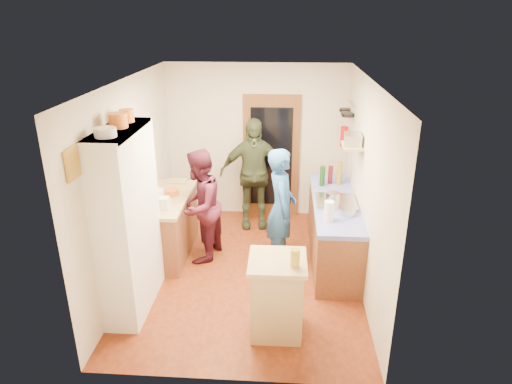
# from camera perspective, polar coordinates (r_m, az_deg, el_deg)

# --- Properties ---
(floor) EXTENTS (3.00, 4.00, 0.02)m
(floor) POSITION_cam_1_polar(r_m,az_deg,el_deg) (6.42, -1.10, -9.96)
(floor) COLOR maroon
(floor) RESTS_ON ground
(ceiling) EXTENTS (3.00, 4.00, 0.02)m
(ceiling) POSITION_cam_1_polar(r_m,az_deg,el_deg) (5.51, -1.31, 13.86)
(ceiling) COLOR silver
(ceiling) RESTS_ON ground
(wall_back) EXTENTS (3.00, 0.02, 2.60)m
(wall_back) POSITION_cam_1_polar(r_m,az_deg,el_deg) (7.75, 0.10, 6.31)
(wall_back) COLOR beige
(wall_back) RESTS_ON ground
(wall_front) EXTENTS (3.00, 0.02, 2.60)m
(wall_front) POSITION_cam_1_polar(r_m,az_deg,el_deg) (4.04, -3.70, -9.16)
(wall_front) COLOR beige
(wall_front) RESTS_ON ground
(wall_left) EXTENTS (0.02, 4.00, 2.60)m
(wall_left) POSITION_cam_1_polar(r_m,az_deg,el_deg) (6.15, -15.35, 1.32)
(wall_left) COLOR beige
(wall_left) RESTS_ON ground
(wall_right) EXTENTS (0.02, 4.00, 2.60)m
(wall_right) POSITION_cam_1_polar(r_m,az_deg,el_deg) (5.91, 13.55, 0.65)
(wall_right) COLOR beige
(wall_right) RESTS_ON ground
(door_frame) EXTENTS (0.95, 0.06, 2.10)m
(door_frame) POSITION_cam_1_polar(r_m,az_deg,el_deg) (7.77, 1.92, 4.42)
(door_frame) COLOR brown
(door_frame) RESTS_ON ground
(door_glass) EXTENTS (0.70, 0.02, 1.70)m
(door_glass) POSITION_cam_1_polar(r_m,az_deg,el_deg) (7.73, 1.91, 4.34)
(door_glass) COLOR black
(door_glass) RESTS_ON door_frame
(hutch_body) EXTENTS (0.40, 1.20, 2.20)m
(hutch_body) POSITION_cam_1_polar(r_m,az_deg,el_deg) (5.47, -15.66, -3.63)
(hutch_body) COLOR white
(hutch_body) RESTS_ON ground
(hutch_top_shelf) EXTENTS (0.40, 1.14, 0.04)m
(hutch_top_shelf) POSITION_cam_1_polar(r_m,az_deg,el_deg) (5.11, -16.89, 7.37)
(hutch_top_shelf) COLOR white
(hutch_top_shelf) RESTS_ON hutch_body
(plate_stack) EXTENTS (0.22, 0.22, 0.09)m
(plate_stack) POSITION_cam_1_polar(r_m,az_deg,el_deg) (4.79, -18.32, 7.10)
(plate_stack) COLOR white
(plate_stack) RESTS_ON hutch_top_shelf
(orange_pot_a) EXTENTS (0.20, 0.20, 0.16)m
(orange_pot_a) POSITION_cam_1_polar(r_m,az_deg,el_deg) (5.13, -16.85, 8.57)
(orange_pot_a) COLOR orange
(orange_pot_a) RESTS_ON hutch_top_shelf
(orange_pot_b) EXTENTS (0.16, 0.16, 0.14)m
(orange_pot_b) POSITION_cam_1_polar(r_m,az_deg,el_deg) (5.38, -15.87, 9.17)
(orange_pot_b) COLOR orange
(orange_pot_b) RESTS_ON hutch_top_shelf
(left_counter_base) EXTENTS (0.60, 1.40, 0.85)m
(left_counter_base) POSITION_cam_1_polar(r_m,az_deg,el_deg) (6.80, -10.96, -4.30)
(left_counter_base) COLOR brown
(left_counter_base) RESTS_ON ground
(left_counter_top) EXTENTS (0.64, 1.44, 0.05)m
(left_counter_top) POSITION_cam_1_polar(r_m,az_deg,el_deg) (6.62, -11.24, -0.80)
(left_counter_top) COLOR tan
(left_counter_top) RESTS_ON left_counter_base
(toaster) EXTENTS (0.22, 0.15, 0.16)m
(toaster) POSITION_cam_1_polar(r_m,az_deg,el_deg) (6.20, -11.78, -1.36)
(toaster) COLOR white
(toaster) RESTS_ON left_counter_top
(kettle) EXTENTS (0.20, 0.20, 0.19)m
(kettle) POSITION_cam_1_polar(r_m,az_deg,el_deg) (6.42, -12.16, -0.47)
(kettle) COLOR white
(kettle) RESTS_ON left_counter_top
(orange_bowl) EXTENTS (0.22, 0.22, 0.09)m
(orange_bowl) POSITION_cam_1_polar(r_m,az_deg,el_deg) (6.64, -10.46, -0.03)
(orange_bowl) COLOR orange
(orange_bowl) RESTS_ON left_counter_top
(chopping_board) EXTENTS (0.30, 0.23, 0.02)m
(chopping_board) POSITION_cam_1_polar(r_m,az_deg,el_deg) (7.15, -9.89, 1.36)
(chopping_board) COLOR tan
(chopping_board) RESTS_ON left_counter_top
(right_counter_base) EXTENTS (0.60, 2.20, 0.84)m
(right_counter_base) POSITION_cam_1_polar(r_m,az_deg,el_deg) (6.67, 9.60, -4.79)
(right_counter_base) COLOR brown
(right_counter_base) RESTS_ON ground
(right_counter_top) EXTENTS (0.62, 2.22, 0.06)m
(right_counter_top) POSITION_cam_1_polar(r_m,az_deg,el_deg) (6.48, 9.85, -1.23)
(right_counter_top) COLOR #0513B0
(right_counter_top) RESTS_ON right_counter_base
(hob) EXTENTS (0.55, 0.58, 0.04)m
(hob) POSITION_cam_1_polar(r_m,az_deg,el_deg) (6.36, 9.97, -1.21)
(hob) COLOR silver
(hob) RESTS_ON right_counter_top
(pot_on_hob) EXTENTS (0.18, 0.18, 0.12)m
(pot_on_hob) POSITION_cam_1_polar(r_m,az_deg,el_deg) (6.31, 9.58, -0.59)
(pot_on_hob) COLOR silver
(pot_on_hob) RESTS_ON hob
(bottle_a) EXTENTS (0.09, 0.09, 0.31)m
(bottle_a) POSITION_cam_1_polar(r_m,az_deg,el_deg) (6.91, 8.29, 1.99)
(bottle_a) COLOR #143F14
(bottle_a) RESTS_ON right_counter_top
(bottle_b) EXTENTS (0.07, 0.07, 0.28)m
(bottle_b) POSITION_cam_1_polar(r_m,az_deg,el_deg) (7.03, 9.28, 2.15)
(bottle_b) COLOR #591419
(bottle_b) RESTS_ON right_counter_top
(bottle_c) EXTENTS (0.09, 0.09, 0.35)m
(bottle_c) POSITION_cam_1_polar(r_m,az_deg,el_deg) (7.01, 10.37, 2.34)
(bottle_c) COLOR olive
(bottle_c) RESTS_ON right_counter_top
(paper_towel) EXTENTS (0.14, 0.14, 0.26)m
(paper_towel) POSITION_cam_1_polar(r_m,az_deg,el_deg) (5.78, 9.10, -2.37)
(paper_towel) COLOR white
(paper_towel) RESTS_ON right_counter_top
(mixing_bowl) EXTENTS (0.29, 0.29, 0.09)m
(mixing_bowl) POSITION_cam_1_polar(r_m,az_deg,el_deg) (6.03, 11.26, -2.35)
(mixing_bowl) COLOR silver
(mixing_bowl) RESTS_ON right_counter_top
(island_base) EXTENTS (0.55, 0.55, 0.86)m
(island_base) POSITION_cam_1_polar(r_m,az_deg,el_deg) (5.15, 2.62, -13.06)
(island_base) COLOR tan
(island_base) RESTS_ON ground
(island_top) EXTENTS (0.62, 0.62, 0.05)m
(island_top) POSITION_cam_1_polar(r_m,az_deg,el_deg) (4.91, 2.71, -8.70)
(island_top) COLOR tan
(island_top) RESTS_ON island_base
(cutting_board) EXTENTS (0.35, 0.28, 0.02)m
(cutting_board) POSITION_cam_1_polar(r_m,az_deg,el_deg) (4.94, 2.14, -8.29)
(cutting_board) COLOR white
(cutting_board) RESTS_ON island_top
(oil_jar) EXTENTS (0.10, 0.10, 0.20)m
(oil_jar) POSITION_cam_1_polar(r_m,az_deg,el_deg) (4.74, 4.91, -8.20)
(oil_jar) COLOR #AD9E2D
(oil_jar) RESTS_ON island_top
(pan_rail) EXTENTS (0.02, 0.65, 0.02)m
(pan_rail) POSITION_cam_1_polar(r_m,az_deg,el_deg) (7.15, 11.80, 10.72)
(pan_rail) COLOR silver
(pan_rail) RESTS_ON wall_right
(pan_hang_a) EXTENTS (0.18, 0.18, 0.05)m
(pan_hang_a) POSITION_cam_1_polar(r_m,az_deg,el_deg) (7.00, 11.40, 9.43)
(pan_hang_a) COLOR black
(pan_hang_a) RESTS_ON pan_rail
(pan_hang_b) EXTENTS (0.16, 0.16, 0.05)m
(pan_hang_b) POSITION_cam_1_polar(r_m,az_deg,el_deg) (7.20, 11.20, 9.61)
(pan_hang_b) COLOR black
(pan_hang_b) RESTS_ON pan_rail
(pan_hang_c) EXTENTS (0.17, 0.17, 0.05)m
(pan_hang_c) POSITION_cam_1_polar(r_m,az_deg,el_deg) (7.39, 11.03, 10.02)
(pan_hang_c) COLOR black
(pan_hang_c) RESTS_ON pan_rail
(wall_shelf) EXTENTS (0.26, 0.42, 0.03)m
(wall_shelf) POSITION_cam_1_polar(r_m,az_deg,el_deg) (6.18, 11.96, 5.65)
(wall_shelf) COLOR tan
(wall_shelf) RESTS_ON wall_right
(radio) EXTENTS (0.24, 0.32, 0.15)m
(radio) POSITION_cam_1_polar(r_m,az_deg,el_deg) (6.16, 12.02, 6.45)
(radio) COLOR silver
(radio) RESTS_ON wall_shelf
(ext_bracket) EXTENTS (0.06, 0.10, 0.04)m
(ext_bracket) POSITION_cam_1_polar(r_m,az_deg,el_deg) (7.46, 11.36, 6.46)
(ext_bracket) COLOR black
(ext_bracket) RESTS_ON wall_right
(fire_extinguisher) EXTENTS (0.11, 0.11, 0.32)m
(fire_extinguisher) POSITION_cam_1_polar(r_m,az_deg,el_deg) (7.44, 10.92, 6.85)
(fire_extinguisher) COLOR red
(fire_extinguisher) RESTS_ON wall_right
(picture_frame) EXTENTS (0.03, 0.25, 0.30)m
(picture_frame) POSITION_cam_1_polar(r_m,az_deg,el_deg) (4.55, -21.99, 3.29)
(picture_frame) COLOR gold
(picture_frame) RESTS_ON wall_left
(person_hob) EXTENTS (0.47, 0.66, 1.69)m
(person_hob) POSITION_cam_1_polar(r_m,az_deg,el_deg) (6.24, 3.49, -2.12)
(person_hob) COLOR #235090
(person_hob) RESTS_ON ground
(person_left) EXTENTS (0.79, 0.92, 1.63)m
(person_left) POSITION_cam_1_polar(r_m,az_deg,el_deg) (6.45, -6.66, -1.67)
(person_left) COLOR #461525
(person_left) RESTS_ON ground
(person_back) EXTENTS (1.12, 0.57, 1.83)m
(person_back) POSITION_cam_1_polar(r_m,az_deg,el_deg) (7.35, -0.29, 2.29)
(person_back) COLOR #303923
(person_back) RESTS_ON ground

